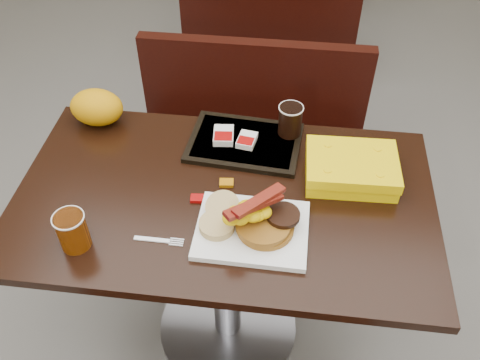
# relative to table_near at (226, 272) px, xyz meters

# --- Properties ---
(floor) EXTENTS (6.00, 7.00, 0.01)m
(floor) POSITION_rel_table_near_xyz_m (0.00, 0.00, -0.38)
(floor) COLOR slate
(floor) RESTS_ON ground
(table_near) EXTENTS (1.20, 0.70, 0.75)m
(table_near) POSITION_rel_table_near_xyz_m (0.00, 0.00, 0.00)
(table_near) COLOR black
(table_near) RESTS_ON floor
(bench_near_n) EXTENTS (1.00, 0.46, 0.72)m
(bench_near_n) POSITION_rel_table_near_xyz_m (0.00, 0.70, -0.02)
(bench_near_n) COLOR black
(bench_near_n) RESTS_ON floor
(bench_far_s) EXTENTS (1.00, 0.46, 0.72)m
(bench_far_s) POSITION_rel_table_near_xyz_m (0.00, 1.90, -0.02)
(bench_far_s) COLOR black
(bench_far_s) RESTS_ON floor
(platter) EXTENTS (0.30, 0.23, 0.02)m
(platter) POSITION_rel_table_near_xyz_m (0.09, -0.13, 0.38)
(platter) COLOR white
(platter) RESTS_ON table_near
(pancake_stack) EXTENTS (0.19, 0.19, 0.03)m
(pancake_stack) POSITION_rel_table_near_xyz_m (0.13, -0.12, 0.41)
(pancake_stack) COLOR brown
(pancake_stack) RESTS_ON platter
(sausage_patty) EXTENTS (0.09, 0.09, 0.01)m
(sausage_patty) POSITION_rel_table_near_xyz_m (0.17, -0.10, 0.43)
(sausage_patty) COLOR black
(sausage_patty) RESTS_ON pancake_stack
(scrambled_eggs) EXTENTS (0.12, 0.11, 0.06)m
(scrambled_eggs) POSITION_rel_table_near_xyz_m (0.08, -0.12, 0.45)
(scrambled_eggs) COLOR #EABD04
(scrambled_eggs) RESTS_ON pancake_stack
(bacon_strips) EXTENTS (0.18, 0.17, 0.01)m
(bacon_strips) POSITION_rel_table_near_xyz_m (0.10, -0.13, 0.49)
(bacon_strips) COLOR #4B0507
(bacon_strips) RESTS_ON scrambled_eggs
(muffin_bottom) EXTENTS (0.11, 0.11, 0.02)m
(muffin_bottom) POSITION_rel_table_near_xyz_m (0.00, -0.14, 0.40)
(muffin_bottom) COLOR tan
(muffin_bottom) RESTS_ON platter
(muffin_top) EXTENTS (0.11, 0.12, 0.05)m
(muffin_top) POSITION_rel_table_near_xyz_m (0.01, -0.08, 0.42)
(muffin_top) COLOR tan
(muffin_top) RESTS_ON platter
(coffee_cup_near) EXTENTS (0.09, 0.09, 0.11)m
(coffee_cup_near) POSITION_rel_table_near_xyz_m (-0.36, -0.22, 0.43)
(coffee_cup_near) COLOR #904105
(coffee_cup_near) RESTS_ON table_near
(fork) EXTENTS (0.13, 0.03, 0.00)m
(fork) POSITION_rel_table_near_xyz_m (-0.17, -0.18, 0.38)
(fork) COLOR white
(fork) RESTS_ON table_near
(knife) EXTENTS (0.04, 0.15, 0.00)m
(knife) POSITION_rel_table_near_xyz_m (0.22, -0.07, 0.38)
(knife) COLOR white
(knife) RESTS_ON table_near
(condiment_syrup) EXTENTS (0.04, 0.03, 0.01)m
(condiment_syrup) POSITION_rel_table_near_xyz_m (0.00, 0.05, 0.38)
(condiment_syrup) COLOR #A96107
(condiment_syrup) RESTS_ON table_near
(condiment_ketchup) EXTENTS (0.04, 0.03, 0.01)m
(condiment_ketchup) POSITION_rel_table_near_xyz_m (-0.07, -0.03, 0.38)
(condiment_ketchup) COLOR #8C0504
(condiment_ketchup) RESTS_ON table_near
(tray) EXTENTS (0.36, 0.27, 0.02)m
(tray) POSITION_rel_table_near_xyz_m (0.03, 0.23, 0.38)
(tray) COLOR black
(tray) RESTS_ON table_near
(hashbrown_sleeve_left) EXTENTS (0.07, 0.09, 0.02)m
(hashbrown_sleeve_left) POSITION_rel_table_near_xyz_m (-0.03, 0.23, 0.40)
(hashbrown_sleeve_left) COLOR silver
(hashbrown_sleeve_left) RESTS_ON tray
(hashbrown_sleeve_right) EXTENTS (0.06, 0.08, 0.02)m
(hashbrown_sleeve_right) POSITION_rel_table_near_xyz_m (0.04, 0.22, 0.40)
(hashbrown_sleeve_right) COLOR silver
(hashbrown_sleeve_right) RESTS_ON tray
(coffee_cup_far) EXTENTS (0.08, 0.08, 0.10)m
(coffee_cup_far) POSITION_rel_table_near_xyz_m (0.17, 0.28, 0.44)
(coffee_cup_far) COLOR black
(coffee_cup_far) RESTS_ON tray
(clamshell) EXTENTS (0.27, 0.21, 0.07)m
(clamshell) POSITION_rel_table_near_xyz_m (0.36, 0.12, 0.41)
(clamshell) COLOR yellow
(clamshell) RESTS_ON table_near
(paper_bag) EXTENTS (0.21, 0.18, 0.12)m
(paper_bag) POSITION_rel_table_near_xyz_m (-0.46, 0.28, 0.43)
(paper_bag) COLOR orange
(paper_bag) RESTS_ON table_near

